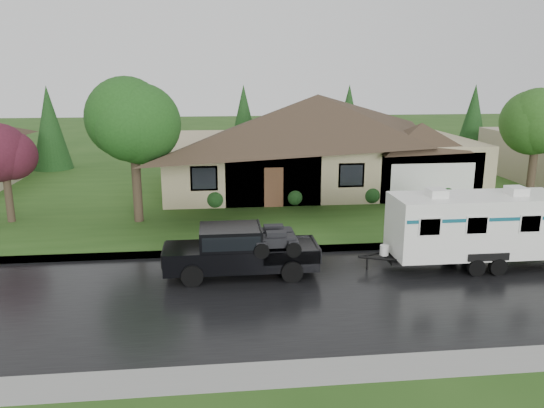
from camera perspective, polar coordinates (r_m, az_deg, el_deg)
The scene contains 11 objects.
ground at distance 19.70m, azimuth 6.80°, elevation -7.08°, with size 140.00×140.00×0.00m, color #264C17.
road at distance 17.91m, azimuth 8.25°, elevation -9.34°, with size 140.00×8.00×0.01m, color black.
curb at distance 21.74m, azimuth 5.47°, elevation -4.78°, with size 140.00×0.50×0.15m, color gray.
lawn at distance 33.89m, azimuth 1.11°, elevation 2.14°, with size 140.00×26.00×0.15m, color #264C17.
house_main at distance 32.58m, azimuth 5.45°, elevation 7.86°, with size 19.44×10.80×6.90m.
tree_left_green at distance 25.25m, azimuth -14.71°, elevation 8.22°, with size 3.97×3.97×6.56m.
tree_red at distance 27.47m, azimuth -26.90°, elevation 4.71°, with size 2.77×2.77×4.59m.
tree_right_green at distance 31.31m, azimuth 26.67°, elevation 7.84°, with size 3.78×3.78×6.25m.
shrub_row at distance 28.63m, azimuth 6.57°, elevation 1.00°, with size 13.60×1.00×1.00m.
pickup_truck at distance 18.87m, azimuth -3.66°, elevation -4.87°, with size 5.38×2.04×1.79m.
travel_trailer at distance 20.97m, azimuth 21.09°, elevation -2.09°, with size 6.63×2.33×2.97m.
Camera 1 is at (-4.32, -17.88, 7.07)m, focal length 35.00 mm.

